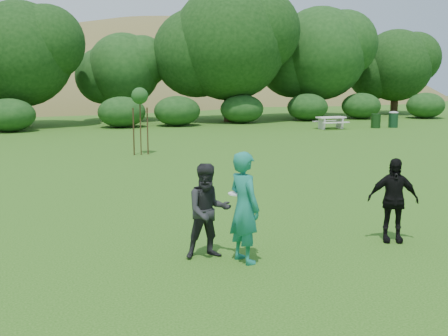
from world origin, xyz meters
The scene contains 11 objects.
ground centered at (0.00, 0.00, 0.00)m, with size 120.00×120.00×0.00m, color #19470C.
player_teal centered at (-1.03, -0.71, 1.02)m, with size 0.75×0.49×2.05m, color #1A7564.
player_grey centered at (-1.56, -0.25, 0.89)m, with size 0.87×0.68×1.79m, color black.
player_black centered at (2.30, -0.63, 0.87)m, with size 1.02×0.42×1.74m, color black.
trash_can_near centered at (16.89, 20.02, 0.45)m, with size 0.60×0.60×0.90m, color black.
frisbee centered at (-1.10, -0.46, 1.23)m, with size 0.27×0.27×0.04m.
sapling centered at (0.27, 13.57, 2.42)m, with size 0.70×0.70×2.85m.
picnic_table centered at (13.88, 20.49, 0.52)m, with size 1.80×1.48×0.76m.
trash_can_lidded centered at (18.12, 19.86, 0.54)m, with size 0.60×0.60×1.05m.
hillside centered at (-0.56, 68.45, -11.97)m, with size 150.00×72.00×52.00m.
tree_row centered at (3.23, 28.68, 4.87)m, with size 53.92×10.38×9.62m.
Camera 1 is at (-4.92, -9.82, 3.41)m, focal length 45.00 mm.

